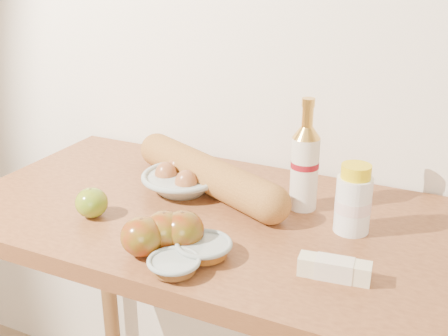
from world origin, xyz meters
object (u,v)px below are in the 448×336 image
Objects in this scene: table at (230,265)px; bourbon_bottle at (305,165)px; cream_bottle at (353,201)px; egg_bowl at (183,179)px; baguette at (208,174)px.

bourbon_bottle is at bearing 38.63° from table.
cream_bottle reaches higher than egg_bowl.
baguette is at bearing 137.41° from table.
bourbon_bottle is 0.14m from cream_bottle.
table is at bearing -154.20° from cream_bottle.
bourbon_bottle is 1.73× the size of cream_bottle.
cream_bottle is (0.25, 0.04, 0.19)m from table.
baguette is at bearing 23.40° from egg_bowl.
cream_bottle is 0.36m from baguette.
egg_bowl is (-0.40, 0.03, -0.04)m from cream_bottle.
table is 0.28m from bourbon_bottle.
bourbon_bottle reaches higher than egg_bowl.
cream_bottle is 0.59× the size of egg_bowl.
baguette reaches higher than egg_bowl.
egg_bowl is 0.06m from baguette.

